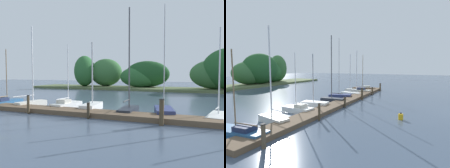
% 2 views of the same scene
% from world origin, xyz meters
% --- Properties ---
extents(dock_pier, '(28.82, 1.80, 0.35)m').
position_xyz_m(dock_pier, '(0.00, 13.77, 0.17)').
color(dock_pier, brown).
rests_on(dock_pier, ground).
extents(far_shore, '(55.35, 8.59, 7.30)m').
position_xyz_m(far_shore, '(3.14, 40.74, 2.98)').
color(far_shore, '#56663D').
rests_on(far_shore, ground).
extents(sailboat_0, '(1.59, 4.22, 5.47)m').
position_xyz_m(sailboat_0, '(-12.58, 15.24, 0.31)').
color(sailboat_0, '#285684').
rests_on(sailboat_0, ground).
extents(sailboat_1, '(1.47, 3.47, 7.46)m').
position_xyz_m(sailboat_1, '(-9.54, 15.51, 0.45)').
color(sailboat_1, silver).
rests_on(sailboat_1, ground).
extents(sailboat_2, '(1.51, 3.42, 5.69)m').
position_xyz_m(sailboat_2, '(-6.00, 15.99, 0.33)').
color(sailboat_2, white).
rests_on(sailboat_2, ground).
extents(sailboat_3, '(1.47, 3.16, 5.73)m').
position_xyz_m(sailboat_3, '(-3.42, 15.80, 0.39)').
color(sailboat_3, white).
rests_on(sailboat_3, ground).
extents(sailboat_4, '(1.14, 3.14, 8.12)m').
position_xyz_m(sailboat_4, '(-0.06, 15.41, 0.46)').
color(sailboat_4, '#232833').
rests_on(sailboat_4, ground).
extents(sailboat_5, '(1.90, 3.21, 8.13)m').
position_xyz_m(sailboat_5, '(2.57, 15.69, 0.37)').
color(sailboat_5, navy).
rests_on(sailboat_5, ground).
extents(sailboat_6, '(1.70, 3.46, 6.19)m').
position_xyz_m(sailboat_6, '(6.18, 15.62, 0.30)').
color(sailboat_6, white).
rests_on(sailboat_6, ground).
extents(mooring_piling_1, '(0.23, 0.23, 1.43)m').
position_xyz_m(mooring_piling_1, '(-7.31, 12.59, 0.72)').
color(mooring_piling_1, '#4C3D28').
rests_on(mooring_piling_1, ground).
extents(mooring_piling_2, '(0.24, 0.24, 1.12)m').
position_xyz_m(mooring_piling_2, '(-2.13, 12.70, 0.57)').
color(mooring_piling_2, '#3D3323').
rests_on(mooring_piling_2, ground).
extents(mooring_piling_3, '(0.32, 0.32, 1.60)m').
position_xyz_m(mooring_piling_3, '(2.89, 12.55, 0.80)').
color(mooring_piling_3, '#4C3D28').
rests_on(mooring_piling_3, ground).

